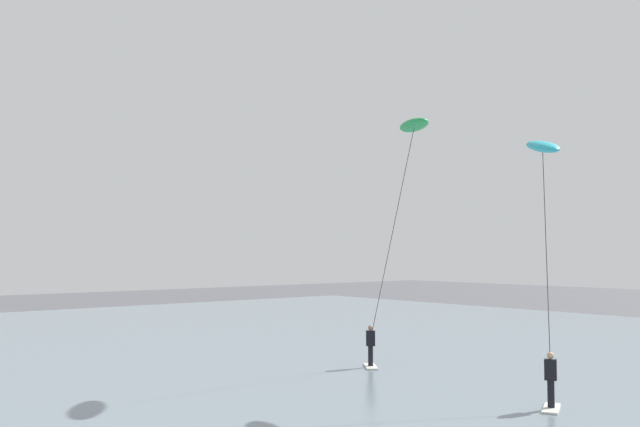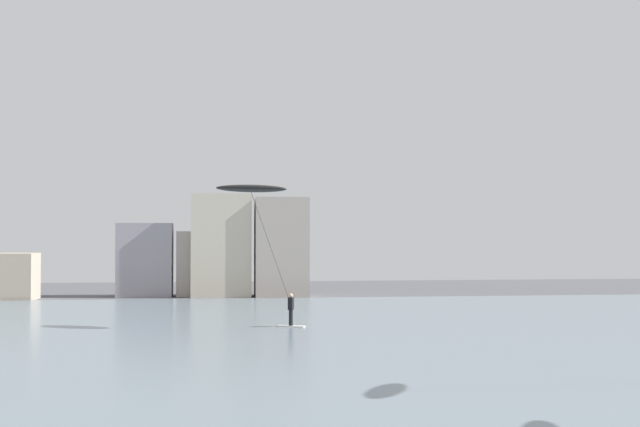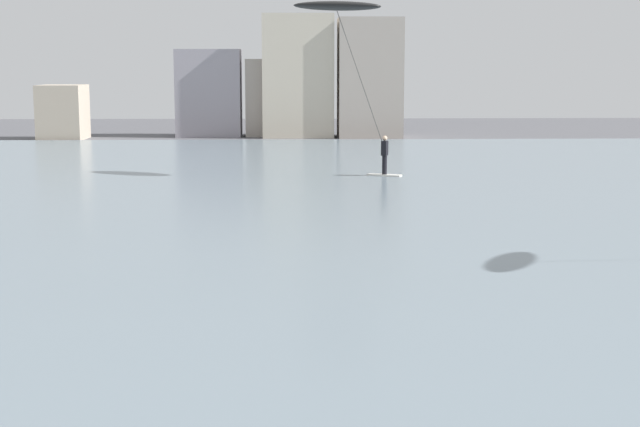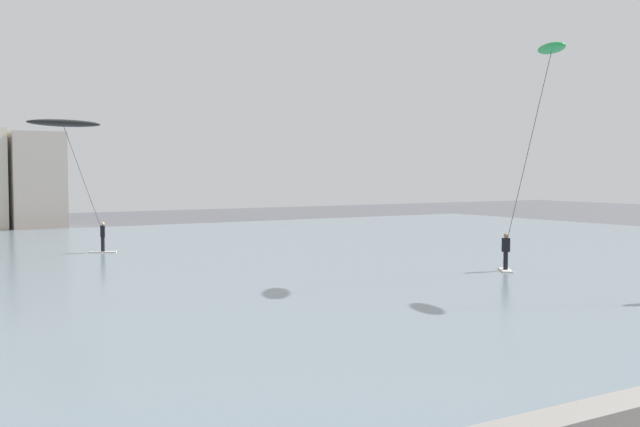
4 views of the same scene
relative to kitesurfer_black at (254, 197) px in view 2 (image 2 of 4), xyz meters
name	(u,v)px [view 2 (image 2 of 4)]	position (x,y,z in m)	size (l,w,h in m)	color
water_bay	(301,347)	(1.64, -6.84, -6.44)	(84.00, 52.00, 0.10)	slate
far_shore_buildings	(205,254)	(-2.66, 22.44, -3.24)	(22.53, 5.19, 7.75)	#B7A893
kitesurfer_black	(254,197)	(0.00, 0.00, 0.00)	(4.68, 2.68, 7.09)	silver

